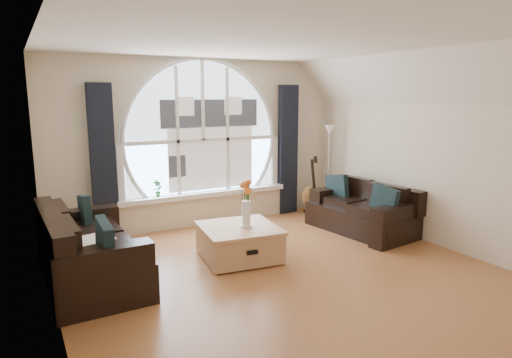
% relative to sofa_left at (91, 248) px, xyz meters
% --- Properties ---
extents(ground, '(5.00, 5.50, 0.01)m').
position_rel_sofa_left_xyz_m(ground, '(2.06, -1.09, -0.40)').
color(ground, brown).
rests_on(ground, ground).
extents(ceiling, '(5.00, 5.50, 0.01)m').
position_rel_sofa_left_xyz_m(ceiling, '(2.06, -1.09, 2.30)').
color(ceiling, silver).
rests_on(ceiling, ground).
extents(wall_back, '(5.00, 0.01, 2.70)m').
position_rel_sofa_left_xyz_m(wall_back, '(2.06, 1.66, 0.95)').
color(wall_back, beige).
rests_on(wall_back, ground).
extents(wall_left, '(0.01, 5.50, 2.70)m').
position_rel_sofa_left_xyz_m(wall_left, '(-0.44, -1.09, 0.95)').
color(wall_left, beige).
rests_on(wall_left, ground).
extents(wall_right, '(0.01, 5.50, 2.70)m').
position_rel_sofa_left_xyz_m(wall_right, '(4.56, -1.09, 0.95)').
color(wall_right, beige).
rests_on(wall_right, ground).
extents(attic_slope, '(0.92, 5.50, 0.72)m').
position_rel_sofa_left_xyz_m(attic_slope, '(4.26, -1.09, 1.95)').
color(attic_slope, silver).
rests_on(attic_slope, ground).
extents(arched_window, '(2.60, 0.06, 2.15)m').
position_rel_sofa_left_xyz_m(arched_window, '(2.06, 1.63, 1.23)').
color(arched_window, silver).
rests_on(arched_window, wall_back).
extents(window_sill, '(2.90, 0.22, 0.08)m').
position_rel_sofa_left_xyz_m(window_sill, '(2.06, 1.56, 0.11)').
color(window_sill, white).
rests_on(window_sill, wall_back).
extents(window_frame, '(2.76, 0.08, 2.15)m').
position_rel_sofa_left_xyz_m(window_frame, '(2.06, 1.60, 1.23)').
color(window_frame, white).
rests_on(window_frame, wall_back).
extents(neighbor_house, '(1.70, 0.02, 1.50)m').
position_rel_sofa_left_xyz_m(neighbor_house, '(2.21, 1.62, 1.10)').
color(neighbor_house, silver).
rests_on(neighbor_house, wall_back).
extents(curtain_left, '(0.35, 0.12, 2.30)m').
position_rel_sofa_left_xyz_m(curtain_left, '(0.46, 1.54, 0.75)').
color(curtain_left, black).
rests_on(curtain_left, ground).
extents(curtain_right, '(0.35, 0.12, 2.30)m').
position_rel_sofa_left_xyz_m(curtain_right, '(3.66, 1.54, 0.75)').
color(curtain_right, black).
rests_on(curtain_right, ground).
extents(sofa_left, '(1.03, 1.96, 0.86)m').
position_rel_sofa_left_xyz_m(sofa_left, '(0.00, 0.00, 0.00)').
color(sofa_left, black).
rests_on(sofa_left, ground).
extents(sofa_right, '(1.04, 1.77, 0.74)m').
position_rel_sofa_left_xyz_m(sofa_right, '(4.04, -0.00, 0.00)').
color(sofa_right, black).
rests_on(sofa_right, ground).
extents(coffee_chest, '(1.08, 1.08, 0.47)m').
position_rel_sofa_left_xyz_m(coffee_chest, '(1.82, -0.15, -0.16)').
color(coffee_chest, '#AA7A4F').
rests_on(coffee_chest, ground).
extents(throw_blanket, '(0.66, 0.66, 0.10)m').
position_rel_sofa_left_xyz_m(throw_blanket, '(-0.02, -0.30, 0.10)').
color(throw_blanket, silver).
rests_on(throw_blanket, sofa_left).
extents(vase_flowers, '(0.24, 0.24, 0.70)m').
position_rel_sofa_left_xyz_m(vase_flowers, '(1.90, -0.22, 0.42)').
color(vase_flowers, white).
rests_on(vase_flowers, coffee_chest).
extents(floor_lamp, '(0.24, 0.24, 1.60)m').
position_rel_sofa_left_xyz_m(floor_lamp, '(4.27, 1.14, 0.40)').
color(floor_lamp, '#B2B2B2').
rests_on(floor_lamp, ground).
extents(guitar, '(0.39, 0.28, 1.06)m').
position_rel_sofa_left_xyz_m(guitar, '(4.01, 1.30, 0.13)').
color(guitar, brown).
rests_on(guitar, ground).
extents(potted_plant, '(0.16, 0.13, 0.27)m').
position_rel_sofa_left_xyz_m(potted_plant, '(1.26, 1.56, 0.29)').
color(potted_plant, '#1E6023').
rests_on(potted_plant, window_sill).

